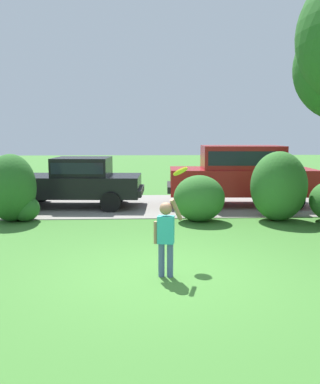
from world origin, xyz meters
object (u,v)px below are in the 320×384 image
at_px(child_thrower, 166,233).
at_px(parked_sedan, 76,180).
at_px(parked_suv, 241,172).
at_px(frisbee, 180,171).

bearing_deg(child_thrower, parked_sedan, 109.83).
xyz_separation_m(parked_suv, child_thrower, (-2.82, -6.65, -0.36)).
bearing_deg(frisbee, parked_suv, 66.30).
relative_size(parked_sedan, frisbee, 14.75).
distance_m(child_thrower, frisbee, 1.35).
bearing_deg(parked_suv, frisbee, -113.70).
bearing_deg(child_thrower, parked_suv, 67.04).
bearing_deg(parked_sedan, child_thrower, -70.17).
bearing_deg(parked_sedan, parked_suv, -0.45).
distance_m(parked_suv, child_thrower, 7.23).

